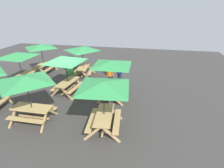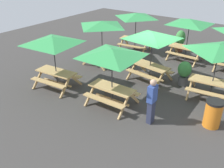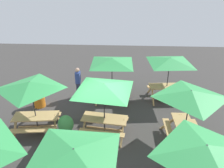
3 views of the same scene
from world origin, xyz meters
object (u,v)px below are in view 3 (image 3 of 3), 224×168
picnic_table_3 (31,89)px  picnic_table_7 (74,159)px  picnic_table_0 (170,64)px  picnic_table_5 (190,98)px  trash_bin_orange (39,97)px  potted_plant_1 (66,127)px  picnic_table_6 (104,91)px  picnic_table_4 (205,155)px  person_standing (78,82)px  picnic_table_1 (112,64)px

picnic_table_3 → picnic_table_7: same height
picnic_table_0 → picnic_table_5: same height
trash_bin_orange → potted_plant_1: bearing=-50.6°
picnic_table_6 → picnic_table_3: bearing=-172.2°
picnic_table_4 → potted_plant_1: picnic_table_4 is taller
trash_bin_orange → picnic_table_4: bearing=-39.4°
picnic_table_3 → person_standing: picnic_table_3 is taller
picnic_table_3 → potted_plant_1: picnic_table_3 is taller
person_standing → trash_bin_orange: bearing=121.3°
picnic_table_0 → picnic_table_7: 7.29m
picnic_table_0 → person_standing: picnic_table_0 is taller
picnic_table_3 → trash_bin_orange: picnic_table_3 is taller
picnic_table_1 → picnic_table_0: bearing=3.4°
picnic_table_4 → person_standing: 7.58m
picnic_table_1 → trash_bin_orange: bearing=-167.4°
picnic_table_4 → picnic_table_6: size_ratio=0.83×
picnic_table_1 → picnic_table_7: bearing=-96.2°
picnic_table_3 → picnic_table_4: 6.34m
picnic_table_0 → trash_bin_orange: bearing=-175.8°
picnic_table_7 → person_standing: (-1.25, 6.40, -1.10)m
picnic_table_3 → potted_plant_1: 1.98m
picnic_table_3 → trash_bin_orange: 2.52m
picnic_table_0 → picnic_table_3: size_ratio=1.21×
picnic_table_7 → picnic_table_3: bearing=128.1°
picnic_table_0 → potted_plant_1: picnic_table_0 is taller
picnic_table_0 → trash_bin_orange: size_ratio=2.87×
person_standing → picnic_table_0: bearing=-88.4°
potted_plant_1 → person_standing: 3.47m
picnic_table_4 → potted_plant_1: bearing=140.9°
picnic_table_6 → person_standing: size_ratio=1.68×
picnic_table_0 → potted_plant_1: size_ratio=2.53×
picnic_table_3 → potted_plant_1: bearing=-25.7°
person_standing → picnic_table_6: bearing=-150.3°
picnic_table_3 → trash_bin_orange: size_ratio=2.38×
picnic_table_4 → trash_bin_orange: size_ratio=2.38×
picnic_table_3 → picnic_table_6: (2.81, 0.01, 0.00)m
picnic_table_6 → trash_bin_orange: bearing=158.4°
picnic_table_0 → picnic_table_3: bearing=-157.9°
picnic_table_0 → potted_plant_1: bearing=-147.2°
picnic_table_4 → picnic_table_7: size_ratio=0.83×
picnic_table_1 → trash_bin_orange: picnic_table_1 is taller
picnic_table_5 → picnic_table_6: size_ratio=0.83×
trash_bin_orange → person_standing: size_ratio=0.59×
picnic_table_4 → trash_bin_orange: (-6.14, 5.05, -1.49)m
picnic_table_4 → picnic_table_5: size_ratio=1.00×
picnic_table_4 → picnic_table_6: 4.14m
picnic_table_0 → picnic_table_4: size_ratio=1.21×
picnic_table_6 → trash_bin_orange: (-3.42, 1.92, -1.49)m
picnic_table_6 → potted_plant_1: 2.05m
picnic_table_3 → trash_bin_orange: bearing=101.3°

